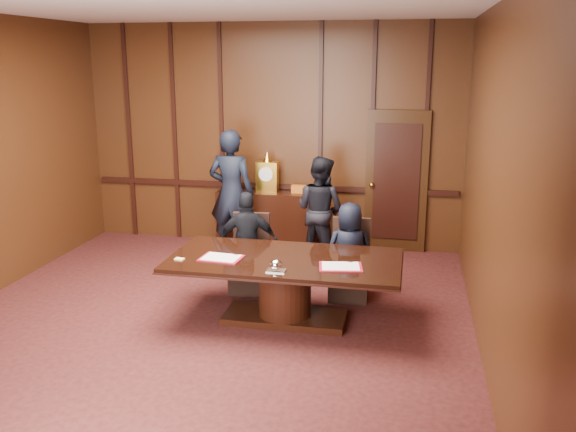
# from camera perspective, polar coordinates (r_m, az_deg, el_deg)

# --- Properties ---
(room) EXTENTS (7.00, 7.04, 3.50)m
(room) POSITION_cam_1_polar(r_m,az_deg,el_deg) (6.54, -7.79, 3.64)
(room) COLOR #330E0F
(room) RESTS_ON ground
(sideboard) EXTENTS (1.60, 0.45, 1.54)m
(sideboard) POSITION_cam_1_polar(r_m,az_deg,el_deg) (9.76, -1.91, -0.10)
(sideboard) COLOR black
(sideboard) RESTS_ON ground
(conference_table) EXTENTS (2.62, 1.32, 0.76)m
(conference_table) POSITION_cam_1_polar(r_m,az_deg,el_deg) (6.97, -0.29, -5.90)
(conference_table) COLOR black
(conference_table) RESTS_ON ground
(folder_left) EXTENTS (0.49, 0.37, 0.02)m
(folder_left) POSITION_cam_1_polar(r_m,az_deg,el_deg) (6.91, -6.27, -3.92)
(folder_left) COLOR maroon
(folder_left) RESTS_ON conference_table
(folder_right) EXTENTS (0.51, 0.40, 0.02)m
(folder_right) POSITION_cam_1_polar(r_m,az_deg,el_deg) (6.61, 4.94, -4.74)
(folder_right) COLOR maroon
(folder_right) RESTS_ON conference_table
(inkstand) EXTENTS (0.20, 0.14, 0.12)m
(inkstand) POSITION_cam_1_polar(r_m,az_deg,el_deg) (6.45, -1.12, -4.73)
(inkstand) COLOR white
(inkstand) RESTS_ON conference_table
(notepad) EXTENTS (0.11, 0.09, 0.01)m
(notepad) POSITION_cam_1_polar(r_m,az_deg,el_deg) (6.94, -10.13, -3.98)
(notepad) COLOR #FCDA7B
(notepad) RESTS_ON conference_table
(chair_left) EXTENTS (0.52, 0.52, 0.99)m
(chair_left) POSITION_cam_1_polar(r_m,az_deg,el_deg) (7.99, -3.60, -4.88)
(chair_left) COLOR black
(chair_left) RESTS_ON ground
(chair_right) EXTENTS (0.49, 0.49, 0.99)m
(chair_right) POSITION_cam_1_polar(r_m,az_deg,el_deg) (7.77, 5.76, -5.50)
(chair_right) COLOR black
(chair_right) RESTS_ON ground
(signatory_left) EXTENTS (0.83, 0.50, 1.32)m
(signatory_left) POSITION_cam_1_polar(r_m,az_deg,el_deg) (7.80, -3.77, -2.51)
(signatory_left) COLOR black
(signatory_left) RESTS_ON ground
(signatory_right) EXTENTS (0.70, 0.56, 1.24)m
(signatory_right) POSITION_cam_1_polar(r_m,az_deg,el_deg) (7.59, 5.76, -3.36)
(signatory_right) COLOR black
(signatory_right) RESTS_ON ground
(witness_left) EXTENTS (0.74, 0.52, 1.94)m
(witness_left) POSITION_cam_1_polar(r_m,az_deg,el_deg) (9.26, -5.32, 2.13)
(witness_left) COLOR black
(witness_left) RESTS_ON ground
(witness_right) EXTENTS (0.95, 0.87, 1.59)m
(witness_right) POSITION_cam_1_polar(r_m,az_deg,el_deg) (8.94, 3.00, 0.58)
(witness_right) COLOR black
(witness_right) RESTS_ON ground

